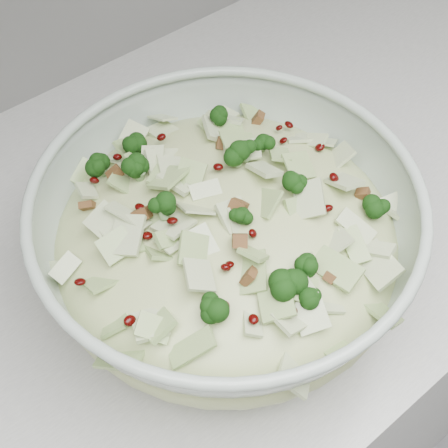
# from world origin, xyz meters

# --- Properties ---
(counter) EXTENTS (3.60, 0.60, 0.90)m
(counter) POSITION_xyz_m (0.00, 1.70, 0.45)
(counter) COLOR beige
(counter) RESTS_ON floor
(mixing_bowl) EXTENTS (0.34, 0.34, 0.14)m
(mixing_bowl) POSITION_xyz_m (-0.34, 1.60, 0.97)
(mixing_bowl) COLOR #A5B6A9
(mixing_bowl) RESTS_ON counter
(salad) EXTENTS (0.41, 0.41, 0.14)m
(salad) POSITION_xyz_m (-0.34, 1.60, 0.99)
(salad) COLOR #B9C184
(salad) RESTS_ON mixing_bowl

